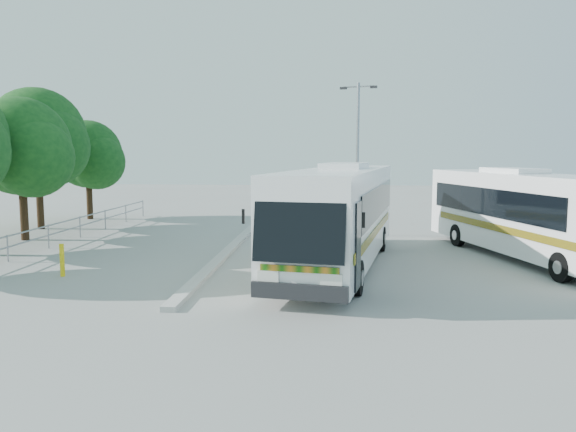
# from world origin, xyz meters

# --- Properties ---
(ground) EXTENTS (100.00, 100.00, 0.00)m
(ground) POSITION_xyz_m (0.00, 0.00, 0.00)
(ground) COLOR #989893
(ground) RESTS_ON ground
(kerb_divider) EXTENTS (0.40, 16.00, 0.15)m
(kerb_divider) POSITION_xyz_m (-2.30, 2.00, 0.07)
(kerb_divider) COLOR #B2B2AD
(kerb_divider) RESTS_ON ground
(railing) EXTENTS (0.06, 22.00, 1.00)m
(railing) POSITION_xyz_m (-10.00, 4.00, 0.74)
(railing) COLOR gray
(railing) RESTS_ON ground
(tree_far_c) EXTENTS (4.97, 4.69, 6.49)m
(tree_far_c) POSITION_xyz_m (-12.12, 5.10, 4.26)
(tree_far_c) COLOR #382314
(tree_far_c) RESTS_ON ground
(tree_far_d) EXTENTS (5.62, 5.30, 7.33)m
(tree_far_d) POSITION_xyz_m (-13.31, 8.80, 4.82)
(tree_far_d) COLOR #382314
(tree_far_d) RESTS_ON ground
(tree_far_e) EXTENTS (4.54, 4.28, 5.92)m
(tree_far_e) POSITION_xyz_m (-12.63, 13.30, 3.89)
(tree_far_e) COLOR #382314
(tree_far_e) RESTS_ON ground
(coach_main) EXTENTS (4.67, 12.57, 3.42)m
(coach_main) POSITION_xyz_m (2.09, 0.13, 1.87)
(coach_main) COLOR white
(coach_main) RESTS_ON ground
(coach_adjacent) EXTENTS (5.02, 11.78, 3.21)m
(coach_adjacent) POSITION_xyz_m (9.05, 1.97, 1.76)
(coach_adjacent) COLOR white
(coach_adjacent) RESTS_ON ground
(lamppost) EXTENTS (1.74, 0.67, 7.25)m
(lamppost) POSITION_xyz_m (3.04, 7.57, 4.00)
(lamppost) COLOR #909398
(lamppost) RESTS_ON ground
(bollard) EXTENTS (0.17, 0.17, 1.06)m
(bollard) POSITION_xyz_m (-6.88, -2.16, 0.53)
(bollard) COLOR yellow
(bollard) RESTS_ON ground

